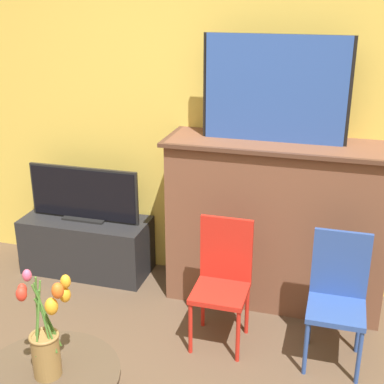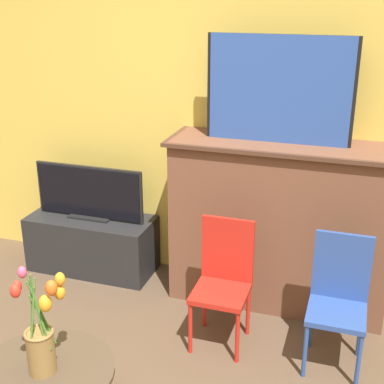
{
  "view_description": "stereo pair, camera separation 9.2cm",
  "coord_description": "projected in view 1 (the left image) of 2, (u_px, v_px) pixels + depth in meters",
  "views": [
    {
      "loc": [
        0.8,
        -1.29,
        1.97
      ],
      "look_at": [
        0.09,
        1.2,
        0.98
      ],
      "focal_mm": 50.0,
      "sensor_mm": 36.0,
      "label": 1
    },
    {
      "loc": [
        0.89,
        -1.26,
        1.97
      ],
      "look_at": [
        0.09,
        1.2,
        0.98
      ],
      "focal_mm": 50.0,
      "sensor_mm": 36.0,
      "label": 2
    }
  ],
  "objects": [
    {
      "name": "chair_blue",
      "position": [
        338.0,
        293.0,
        2.91
      ],
      "size": [
        0.31,
        0.31,
        0.75
      ],
      "color": "#2D4C99",
      "rests_on": "ground"
    },
    {
      "name": "fireplace_mantel",
      "position": [
        276.0,
        222.0,
        3.44
      ],
      "size": [
        1.43,
        0.46,
        1.09
      ],
      "color": "brown",
      "rests_on": "ground"
    },
    {
      "name": "painting",
      "position": [
        275.0,
        89.0,
        3.16
      ],
      "size": [
        0.88,
        0.03,
        0.63
      ],
      "color": "black",
      "rests_on": "fireplace_mantel"
    },
    {
      "name": "tv_monitor",
      "position": [
        84.0,
        195.0,
        3.78
      ],
      "size": [
        0.82,
        0.12,
        0.39
      ],
      "color": "black",
      "rests_on": "tv_stand"
    },
    {
      "name": "wall_back",
      "position": [
        219.0,
        89.0,
        3.49
      ],
      "size": [
        8.0,
        0.06,
        2.7
      ],
      "color": "#EAC651",
      "rests_on": "ground"
    },
    {
      "name": "chair_red",
      "position": [
        223.0,
        276.0,
        3.08
      ],
      "size": [
        0.31,
        0.31,
        0.75
      ],
      "color": "red",
      "rests_on": "ground"
    },
    {
      "name": "tv_stand",
      "position": [
        87.0,
        245.0,
        3.92
      ],
      "size": [
        0.92,
        0.39,
        0.41
      ],
      "color": "#232326",
      "rests_on": "ground"
    },
    {
      "name": "vase_tulips",
      "position": [
        46.0,
        340.0,
        2.17
      ],
      "size": [
        0.2,
        0.19,
        0.49
      ],
      "color": "olive",
      "rests_on": "side_table"
    }
  ]
}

